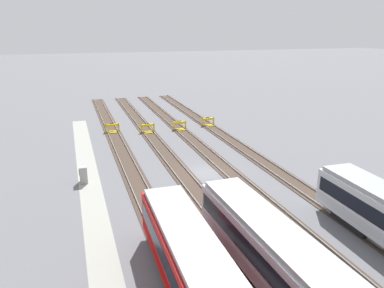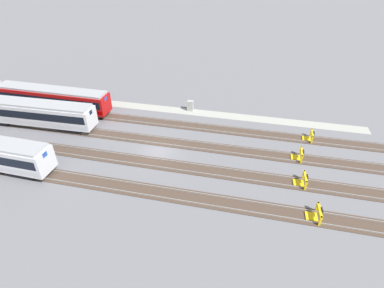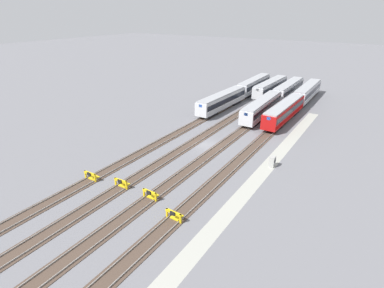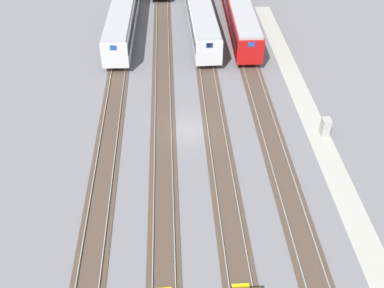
{
  "view_description": "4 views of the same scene",
  "coord_description": "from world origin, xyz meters",
  "px_view_note": "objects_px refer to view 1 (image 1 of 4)",
  "views": [
    {
      "loc": [
        32.99,
        -12.27,
        13.98
      ],
      "look_at": [
        -4.3,
        0.0,
        1.8
      ],
      "focal_mm": 35.0,
      "sensor_mm": 36.0,
      "label": 1
    },
    {
      "loc": [
        -10.82,
        28.72,
        21.53
      ],
      "look_at": [
        -4.3,
        0.0,
        1.8
      ],
      "focal_mm": 28.0,
      "sensor_mm": 36.0,
      "label": 2
    },
    {
      "loc": [
        -39.42,
        -22.71,
        20.46
      ],
      "look_at": [
        -4.3,
        0.0,
        1.8
      ],
      "focal_mm": 28.0,
      "sensor_mm": 36.0,
      "label": 3
    },
    {
      "loc": [
        -31.75,
        1.48,
        24.28
      ],
      "look_at": [
        -4.3,
        0.0,
        1.8
      ],
      "focal_mm": 42.0,
      "sensor_mm": 36.0,
      "label": 4
    }
  ],
  "objects_px": {
    "subway_car_back_row_centre": "(290,271)",
    "electrical_cabinet": "(83,174)",
    "bumper_stop_near_inner_track": "(148,129)",
    "bumper_stop_middle_track": "(180,126)",
    "bumper_stop_far_inner_track": "(209,122)",
    "bumper_stop_nearest_track": "(112,129)"
  },
  "relations": [
    {
      "from": "subway_car_back_row_centre",
      "to": "electrical_cabinet",
      "type": "xyz_separation_m",
      "value": [
        -20.35,
        -9.42,
        -1.24
      ]
    },
    {
      "from": "subway_car_back_row_centre",
      "to": "bumper_stop_near_inner_track",
      "type": "relative_size",
      "value": 9.03
    },
    {
      "from": "bumper_stop_far_inner_track",
      "to": "bumper_stop_middle_track",
      "type": "bearing_deg",
      "value": -79.42
    },
    {
      "from": "bumper_stop_middle_track",
      "to": "electrical_cabinet",
      "type": "xyz_separation_m",
      "value": [
        15.55,
        -14.12,
        0.29
      ]
    },
    {
      "from": "bumper_stop_far_inner_track",
      "to": "subway_car_back_row_centre",
      "type": "bearing_deg",
      "value": -14.33
    },
    {
      "from": "bumper_stop_nearest_track",
      "to": "electrical_cabinet",
      "type": "height_order",
      "value": "electrical_cabinet"
    },
    {
      "from": "bumper_stop_nearest_track",
      "to": "bumper_stop_far_inner_track",
      "type": "bearing_deg",
      "value": 86.92
    },
    {
      "from": "bumper_stop_near_inner_track",
      "to": "bumper_stop_middle_track",
      "type": "distance_m",
      "value": 4.71
    },
    {
      "from": "subway_car_back_row_centre",
      "to": "bumper_stop_near_inner_track",
      "type": "distance_m",
      "value": 35.9
    },
    {
      "from": "bumper_stop_near_inner_track",
      "to": "bumper_stop_far_inner_track",
      "type": "height_order",
      "value": "same"
    },
    {
      "from": "bumper_stop_nearest_track",
      "to": "bumper_stop_middle_track",
      "type": "bearing_deg",
      "value": 80.14
    },
    {
      "from": "subway_car_back_row_centre",
      "to": "electrical_cabinet",
      "type": "bearing_deg",
      "value": -155.16
    },
    {
      "from": "subway_car_back_row_centre",
      "to": "bumper_stop_nearest_track",
      "type": "relative_size",
      "value": 9.01
    },
    {
      "from": "subway_car_back_row_centre",
      "to": "electrical_cabinet",
      "type": "relative_size",
      "value": 11.29
    },
    {
      "from": "subway_car_back_row_centre",
      "to": "bumper_stop_far_inner_track",
      "type": "relative_size",
      "value": 9.0
    },
    {
      "from": "subway_car_back_row_centre",
      "to": "bumper_stop_middle_track",
      "type": "distance_m",
      "value": 36.23
    },
    {
      "from": "bumper_stop_nearest_track",
      "to": "bumper_stop_near_inner_track",
      "type": "relative_size",
      "value": 1.0
    },
    {
      "from": "bumper_stop_near_inner_track",
      "to": "bumper_stop_middle_track",
      "type": "bearing_deg",
      "value": 90.32
    },
    {
      "from": "bumper_stop_nearest_track",
      "to": "electrical_cabinet",
      "type": "distance_m",
      "value": 17.82
    },
    {
      "from": "electrical_cabinet",
      "to": "subway_car_back_row_centre",
      "type": "bearing_deg",
      "value": 24.84
    },
    {
      "from": "bumper_stop_nearest_track",
      "to": "subway_car_back_row_centre",
      "type": "bearing_deg",
      "value": 7.15
    },
    {
      "from": "bumper_stop_far_inner_track",
      "to": "electrical_cabinet",
      "type": "height_order",
      "value": "electrical_cabinet"
    }
  ]
}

